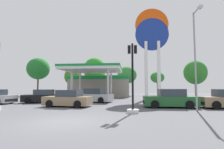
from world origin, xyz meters
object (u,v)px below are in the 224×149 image
car_4 (43,97)px  tree_2 (95,70)px  tree_3 (127,75)px  tree_4 (157,77)px  car_3 (94,96)px  corner_streetlamp (196,51)px  traffic_signal_1 (133,88)px  tree_0 (38,69)px  car_1 (170,99)px  station_pole_sign (152,40)px  car_0 (68,99)px  tree_1 (72,76)px  tree_5 (195,73)px

car_4 → tree_2: 16.15m
tree_3 → tree_4: tree_3 is taller
car_4 → tree_3: (9.35, 18.07, 3.72)m
car_3 → corner_streetlamp: bearing=-36.8°
traffic_signal_1 → tree_2: bearing=108.2°
car_4 → tree_0: bearing=121.4°
car_1 → corner_streetlamp: bearing=-59.7°
car_1 → tree_0: (-22.66, 18.39, 4.95)m
tree_3 → traffic_signal_1: bearing=-88.4°
car_1 → tree_4: 21.07m
car_1 → car_3: size_ratio=0.94×
car_1 → tree_0: size_ratio=0.56×
station_pole_sign → corner_streetlamp: size_ratio=1.77×
tree_4 → tree_0: bearing=-174.7°
car_4 → traffic_signal_1: (10.05, -6.74, 0.99)m
station_pole_sign → car_0: station_pole_sign is taller
car_0 → tree_1: tree_1 is taller
station_pole_sign → tree_1: size_ratio=2.30×
tree_1 → tree_0: bearing=-177.5°
tree_3 → tree_0: bearing=-171.4°
station_pole_sign → tree_4: station_pole_sign is taller
traffic_signal_1 → tree_3: size_ratio=0.77×
car_4 → tree_3: size_ratio=0.72×
tree_1 → car_1: bearing=-50.7°
car_3 → corner_streetlamp: 11.98m
car_4 → tree_2: bearing=79.5°
tree_2 → tree_4: 13.18m
car_3 → tree_1: bearing=118.0°
car_3 → corner_streetlamp: (9.12, -6.82, 3.72)m
tree_4 → corner_streetlamp: corner_streetlamp is taller
station_pole_sign → tree_4: size_ratio=2.64×
car_4 → tree_0: size_ratio=0.57×
station_pole_sign → car_1: 11.92m
car_0 → car_3: bearing=74.0°
tree_0 → traffic_signal_1: bearing=-48.6°
station_pole_sign → tree_2: (-10.31, 9.36, -3.20)m
tree_3 → tree_5: 14.09m
car_4 → tree_3: tree_3 is taller
tree_1 → corner_streetlamp: 26.95m
car_0 → tree_3: 22.46m
tree_2 → corner_streetlamp: tree_2 is taller
tree_4 → tree_5: bearing=1.8°
tree_0 → corner_streetlamp: (24.07, -20.80, -1.23)m
car_0 → car_4: 5.52m
tree_1 → car_0: bearing=-71.8°
car_3 → car_4: 5.77m
traffic_signal_1 → tree_4: 25.02m
tree_3 → station_pole_sign: bearing=-72.8°
tree_0 → car_4: bearing=-58.6°
car_3 → car_4: (-5.63, -1.24, -0.04)m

